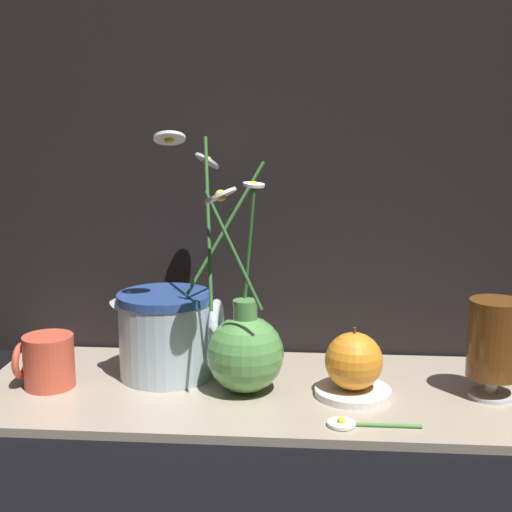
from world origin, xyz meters
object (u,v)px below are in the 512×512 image
at_px(yellow_mug, 47,361).
at_px(ceramic_pitcher, 167,331).
at_px(tea_glass, 494,341).
at_px(vase_with_flowers, 244,346).
at_px(orange_fruit, 354,361).

bearing_deg(yellow_mug, ceramic_pitcher, 19.58).
bearing_deg(yellow_mug, tea_glass, 1.09).
bearing_deg(vase_with_flowers, tea_glass, 0.85).
relative_size(yellow_mug, tea_glass, 0.59).
bearing_deg(vase_with_flowers, yellow_mug, -178.62).
bearing_deg(orange_fruit, vase_with_flowers, 177.94).
xyz_separation_m(vase_with_flowers, orange_fruit, (0.15, -0.01, -0.02)).
bearing_deg(vase_with_flowers, orange_fruit, -2.06).
bearing_deg(orange_fruit, ceramic_pitcher, 168.28).
distance_m(tea_glass, orange_fruit, 0.19).
bearing_deg(yellow_mug, vase_with_flowers, 1.38).
relative_size(vase_with_flowers, tea_glass, 2.64).
height_order(vase_with_flowers, tea_glass, vase_with_flowers).
height_order(vase_with_flowers, ceramic_pitcher, vase_with_flowers).
bearing_deg(yellow_mug, orange_fruit, 0.18).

